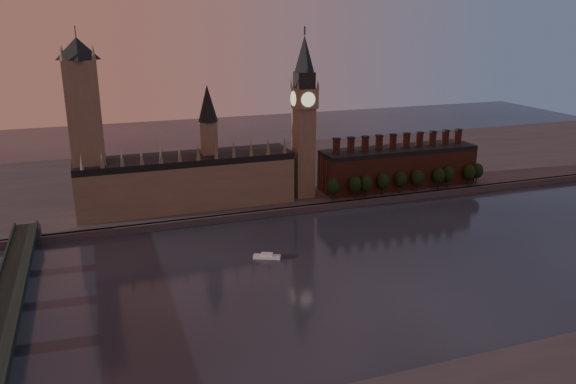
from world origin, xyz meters
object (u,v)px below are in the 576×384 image
Objects in this scene: westminster_bridge at (5,316)px; river_boat at (267,256)px; big_ben at (304,116)px; victoria_tower at (85,123)px.

westminster_bridge is 120.02m from river_boat.
river_boat is (-49.95, -79.13, -55.79)m from big_ben.
big_ben is at bearing 81.93° from river_boat.
river_boat is (80.05, -84.13, -58.05)m from victoria_tower.
river_boat is at bearing -122.27° from big_ben.
victoria_tower is 129.82m from river_boat.
victoria_tower is 0.54× the size of westminster_bridge.
westminster_bridge is (-165.00, -112.70, -49.39)m from big_ben.
victoria_tower is at bearing 157.78° from river_boat.
westminster_bridge reaches higher than river_boat.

